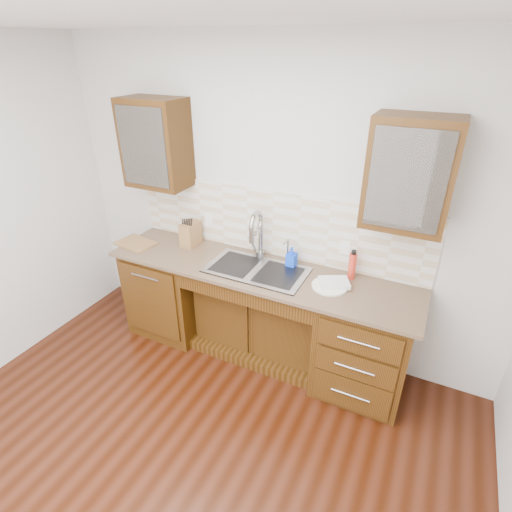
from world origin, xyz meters
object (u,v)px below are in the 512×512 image
at_px(soap_bottle, 292,257).
at_px(cutting_board, 136,243).
at_px(knife_block, 191,234).
at_px(plate, 330,286).
at_px(water_bottle, 352,266).

relative_size(soap_bottle, cutting_board, 0.50).
height_order(knife_block, cutting_board, knife_block).
height_order(plate, knife_block, knife_block).
bearing_deg(plate, soap_bottle, 155.73).
bearing_deg(plate, water_bottle, 60.56).
bearing_deg(soap_bottle, water_bottle, 6.90).
bearing_deg(cutting_board, knife_block, 24.02).
xyz_separation_m(knife_block, cutting_board, (-0.49, -0.22, -0.10)).
relative_size(water_bottle, knife_block, 0.99).
height_order(soap_bottle, plate, soap_bottle).
relative_size(soap_bottle, water_bottle, 0.80).
distance_m(water_bottle, knife_block, 1.50).
distance_m(soap_bottle, cutting_board, 1.50).
bearing_deg(water_bottle, cutting_board, -172.14).
bearing_deg(water_bottle, knife_block, -177.80).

